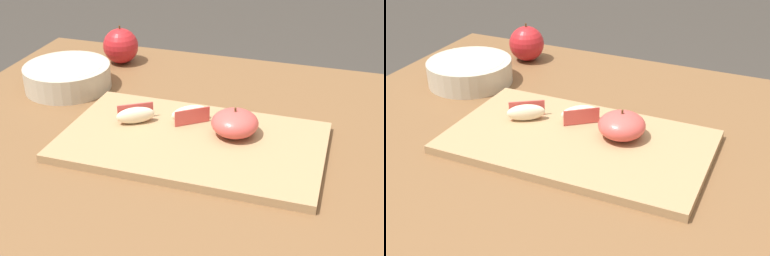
% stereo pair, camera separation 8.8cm
% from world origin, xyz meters
% --- Properties ---
extents(dining_table, '(1.15, 0.84, 0.74)m').
position_xyz_m(dining_table, '(0.00, 0.00, 0.62)').
color(dining_table, brown).
rests_on(dining_table, ground_plane).
extents(cutting_board, '(0.45, 0.26, 0.02)m').
position_xyz_m(cutting_board, '(-0.05, -0.02, 0.74)').
color(cutting_board, '#A37F56').
rests_on(cutting_board, dining_table).
extents(apple_half_skin_up, '(0.08, 0.08, 0.05)m').
position_xyz_m(apple_half_skin_up, '(0.02, 0.01, 0.77)').
color(apple_half_skin_up, '#D14C47').
rests_on(apple_half_skin_up, cutting_board).
extents(apple_wedge_back, '(0.07, 0.06, 0.03)m').
position_xyz_m(apple_wedge_back, '(-0.16, 0.01, 0.77)').
color(apple_wedge_back, beige).
rests_on(apple_wedge_back, cutting_board).
extents(apple_wedge_front, '(0.07, 0.06, 0.03)m').
position_xyz_m(apple_wedge_front, '(-0.07, 0.04, 0.77)').
color(apple_wedge_front, beige).
rests_on(apple_wedge_front, cutting_board).
extents(whole_apple_crimson, '(0.08, 0.08, 0.09)m').
position_xyz_m(whole_apple_crimson, '(-0.33, 0.30, 0.78)').
color(whole_apple_crimson, '#B21E23').
rests_on(whole_apple_crimson, dining_table).
extents(ceramic_fruit_bowl, '(0.18, 0.18, 0.05)m').
position_xyz_m(ceramic_fruit_bowl, '(-0.38, 0.13, 0.76)').
color(ceramic_fruit_bowl, '#BCB29E').
rests_on(ceramic_fruit_bowl, dining_table).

